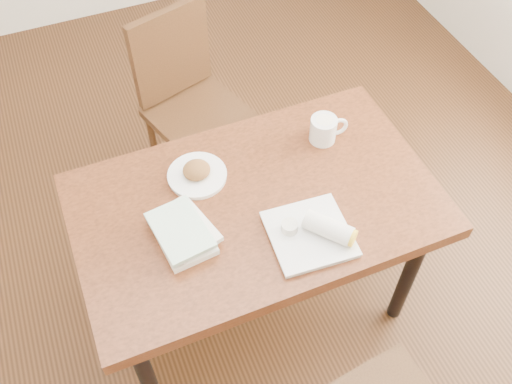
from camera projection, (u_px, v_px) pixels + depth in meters
name	position (u px, v px, depth m)	size (l,w,h in m)	color
ground	(256.00, 299.00, 2.65)	(4.00, 5.00, 0.01)	#472814
table	(256.00, 214.00, 2.12)	(1.31, 0.80, 0.75)	brown
chair_far	(188.00, 95.00, 2.70)	(0.53, 0.53, 0.95)	#452913
plate_scone	(197.00, 173.00, 2.10)	(0.22, 0.22, 0.07)	white
coffee_mug	(324.00, 129.00, 2.20)	(0.15, 0.10, 0.10)	white
plate_burrito	(315.00, 232.00, 1.94)	(0.29, 0.29, 0.09)	white
book_stack	(183.00, 232.00, 1.93)	(0.22, 0.28, 0.06)	white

